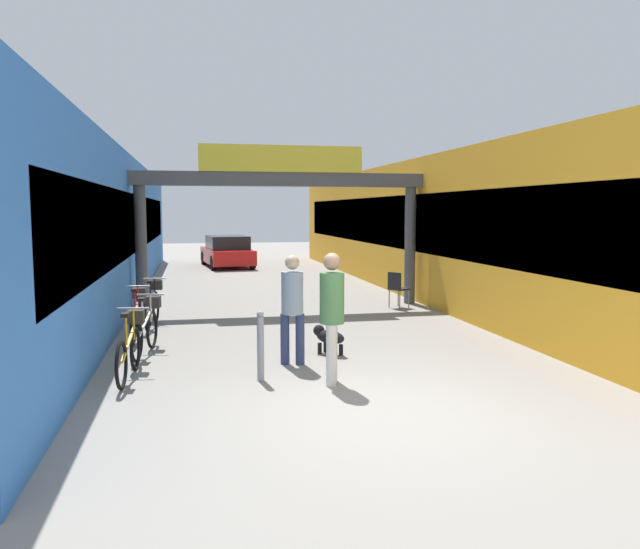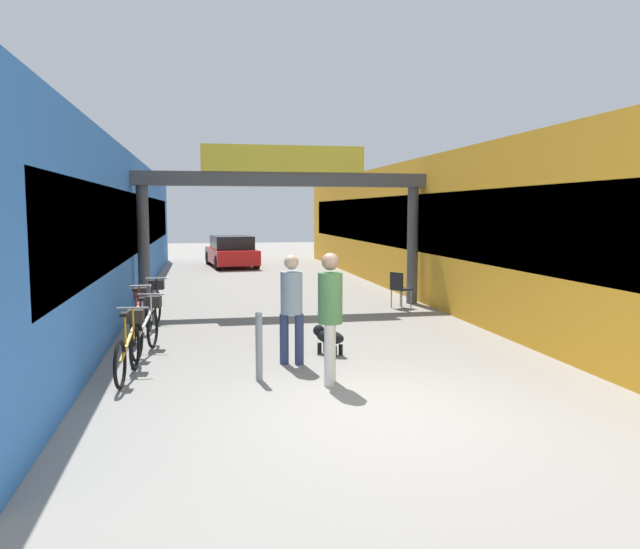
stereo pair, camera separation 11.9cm
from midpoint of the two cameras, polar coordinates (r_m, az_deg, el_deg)
name	(u,v)px [view 2 (the right image)]	position (r m, az deg, el deg)	size (l,w,h in m)	color
ground_plane	(375,412)	(7.64, 5.51, -12.44)	(80.00, 80.00, 0.00)	gray
storefront_left	(86,229)	(18.22, -20.44, 3.88)	(3.00, 26.00, 3.76)	blue
storefront_right	(438,228)	(19.33, 10.94, 4.24)	(3.00, 26.00, 3.76)	gold
arcade_sign_gateway	(283,194)	(15.41, -3.15, 7.33)	(7.40, 0.47, 3.96)	#4C4C4F
pedestrian_with_dog	(292,302)	(9.67, -2.27, -2.54)	(0.44, 0.44, 1.71)	navy
pedestrian_companion	(330,309)	(8.57, 1.33, -3.14)	(0.42, 0.42, 1.82)	silver
dog_on_leash	(328,337)	(10.47, 1.04, -5.73)	(0.56, 0.64, 0.47)	black
bicycle_orange_nearest	(129,347)	(9.42, -16.71, -6.38)	(0.46, 1.69, 0.98)	black
bicycle_silver_second	(146,328)	(10.89, -15.28, -4.70)	(0.47, 1.67, 0.98)	black
bicycle_red_third	(138,315)	(12.19, -16.06, -3.61)	(0.46, 1.69, 0.98)	black
bicycle_black_farthest	(154,305)	(13.45, -14.67, -2.70)	(0.46, 1.69, 0.98)	black
bollard_post_metal	(259,345)	(8.87, -5.22, -6.45)	(0.10, 0.10, 1.00)	gray
cafe_chair_black_nearer	(399,286)	(15.43, 7.47, -1.09)	(0.55, 0.55, 0.89)	gray
parked_car_red	(231,252)	(26.89, -7.97, 2.07)	(2.19, 4.17, 1.33)	red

